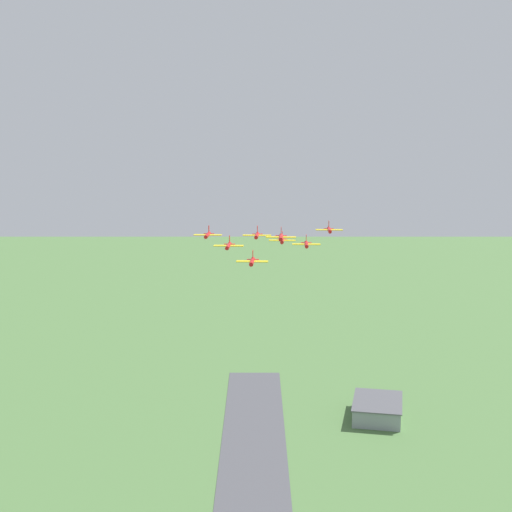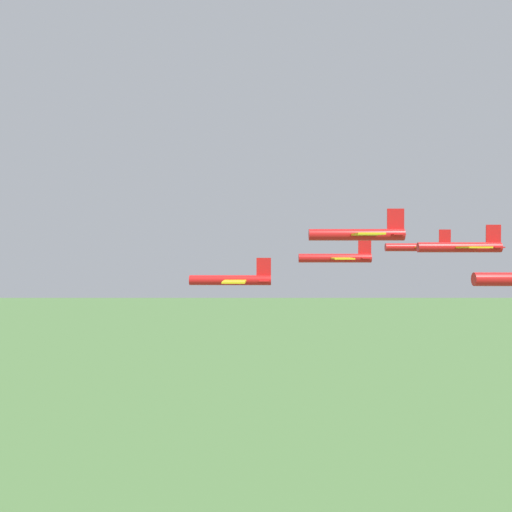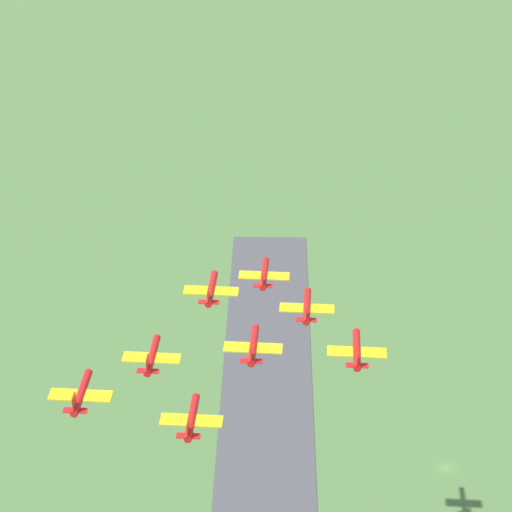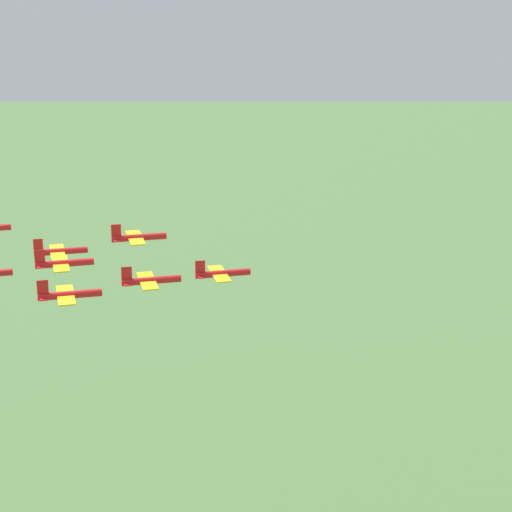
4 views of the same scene
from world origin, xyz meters
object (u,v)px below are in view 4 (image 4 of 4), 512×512
object	(u,v)px
jet_1	(137,237)
jet_3	(59,251)
jet_2	(149,280)
jet_0	(221,273)
jet_5	(67,295)
jet_4	(62,263)

from	to	relation	value
jet_1	jet_3	xyz separation A→B (m)	(15.82, -6.32, -4.40)
jet_3	jet_2	bearing A→B (deg)	29.54
jet_0	jet_5	xyz separation A→B (m)	(26.42, 21.51, 4.27)
jet_0	jet_1	size ratio (longest dim) A/B	1.00
jet_1	jet_5	world-z (taller)	jet_1
jet_2	jet_5	size ratio (longest dim) A/B	1.00
jet_0	jet_2	size ratio (longest dim) A/B	1.00
jet_0	jet_3	world-z (taller)	jet_3
jet_2	jet_4	xyz separation A→B (m)	(15.82, -6.32, 1.56)
jet_1	jet_3	world-z (taller)	jet_1
jet_4	jet_2	bearing A→B (deg)	59.53
jet_2	jet_0	bearing A→B (deg)	120.47
jet_4	jet_5	xyz separation A→B (m)	(-2.61, 17.08, 0.03)
jet_5	jet_2	bearing A→B (deg)	120.47
jet_2	jet_4	distance (m)	17.11
jet_4	jet_5	size ratio (longest dim) A/B	1.00
jet_3	jet_0	bearing A→B (deg)	59.53
jet_0	jet_4	xyz separation A→B (m)	(29.03, 4.43, 4.25)
jet_2	jet_3	xyz separation A→B (m)	(18.43, -23.40, -1.45)
jet_0	jet_1	xyz separation A→B (m)	(15.82, -6.32, 5.64)
jet_2	jet_5	distance (m)	17.11
jet_2	jet_3	size ratio (longest dim) A/B	1.00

